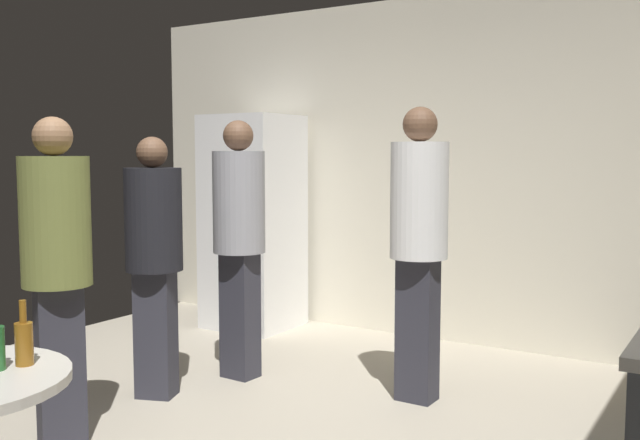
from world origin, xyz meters
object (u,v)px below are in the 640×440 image
(person_in_white_shirt, at_px, (419,230))
(refrigerator, at_px, (253,222))
(person_in_gray_shirt, at_px, (239,228))
(person_in_olive_shirt, at_px, (57,255))
(person_in_black_shirt, at_px, (154,247))
(beer_bottle_amber, at_px, (24,342))

(person_in_white_shirt, bearing_deg, refrigerator, -115.49)
(person_in_gray_shirt, xyz_separation_m, person_in_olive_shirt, (-0.10, -1.34, -0.02))
(person_in_white_shirt, relative_size, person_in_black_shirt, 1.11)
(beer_bottle_amber, height_order, person_in_gray_shirt, person_in_gray_shirt)
(person_in_black_shirt, bearing_deg, refrigerator, 177.62)
(person_in_white_shirt, bearing_deg, person_in_black_shirt, -59.62)
(refrigerator, bearing_deg, person_in_gray_shirt, -56.45)
(beer_bottle_amber, height_order, person_in_olive_shirt, person_in_olive_shirt)
(beer_bottle_amber, relative_size, person_in_white_shirt, 0.13)
(person_in_gray_shirt, bearing_deg, person_in_white_shirt, 102.46)
(person_in_white_shirt, height_order, person_in_black_shirt, person_in_white_shirt)
(beer_bottle_amber, height_order, person_in_black_shirt, person_in_black_shirt)
(person_in_gray_shirt, height_order, person_in_black_shirt, person_in_gray_shirt)
(person_in_white_shirt, xyz_separation_m, person_in_black_shirt, (-1.38, -0.77, -0.11))
(beer_bottle_amber, distance_m, person_in_gray_shirt, 2.24)
(refrigerator, relative_size, person_in_white_shirt, 1.03)
(person_in_olive_shirt, xyz_separation_m, person_in_black_shirt, (-0.10, 0.77, -0.05))
(person_in_gray_shirt, bearing_deg, person_in_black_shirt, -16.42)
(person_in_gray_shirt, relative_size, person_in_black_shirt, 1.07)
(person_in_gray_shirt, height_order, person_in_olive_shirt, person_in_gray_shirt)
(beer_bottle_amber, bearing_deg, person_in_olive_shirt, 136.37)
(refrigerator, xyz_separation_m, person_in_white_shirt, (1.96, -0.98, 0.13))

